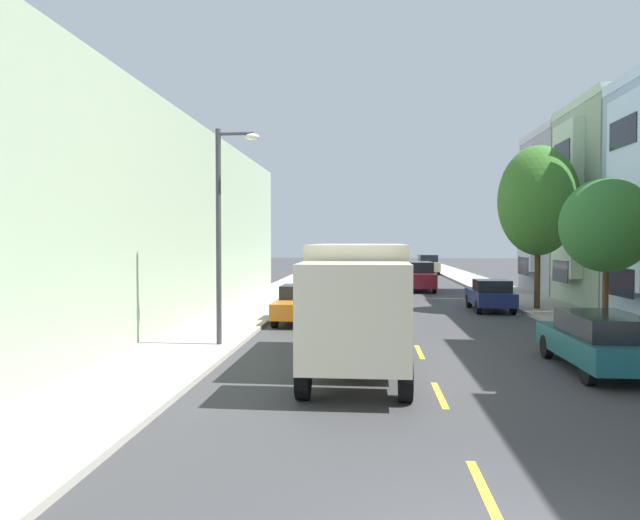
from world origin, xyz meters
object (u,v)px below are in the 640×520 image
object	(u,v)px
street_tree_second	(606,225)
parked_pickup_silver	(336,268)
moving_burgundy_sedan	(418,276)
parked_hatchback_orange	(299,304)
parked_wagon_teal	(600,340)
delivery_box_truck	(358,297)
parked_hatchback_navy	(490,295)
street_tree_third	(538,201)
street_lamp	(224,220)
parked_suv_champagne	(428,264)

from	to	relation	value
street_tree_second	parked_pickup_silver	size ratio (longest dim) A/B	0.99
street_tree_second	moving_burgundy_sedan	xyz separation A→B (m)	(-4.60, 19.15, -2.85)
parked_hatchback_orange	parked_wagon_teal	world-z (taller)	same
delivery_box_truck	parked_pickup_silver	xyz separation A→B (m)	(-2.65, 39.24, -1.03)
delivery_box_truck	parked_hatchback_navy	world-z (taller)	delivery_box_truck
street_tree_third	street_tree_second	bearing A→B (deg)	-90.00
street_lamp	delivery_box_truck	xyz separation A→B (m)	(4.15, -2.46, -2.11)
street_tree_third	moving_burgundy_sedan	bearing A→B (deg)	112.60
parked_hatchback_orange	parked_pickup_silver	size ratio (longest dim) A/B	0.76
parked_wagon_teal	moving_burgundy_sedan	xyz separation A→B (m)	(-2.52, 24.26, 0.18)
parked_wagon_teal	parked_pickup_silver	distance (m)	40.18
moving_burgundy_sedan	street_tree_third	bearing A→B (deg)	-67.40
street_tree_second	parked_hatchback_orange	world-z (taller)	street_tree_second
street_tree_second	parked_wagon_teal	distance (m)	6.30
street_lamp	parked_hatchback_navy	size ratio (longest dim) A/B	1.64
parked_suv_champagne	parked_hatchback_orange	bearing A→B (deg)	-103.57
moving_burgundy_sedan	parked_hatchback_orange	bearing A→B (deg)	-111.04
street_tree_second	parked_hatchback_orange	size ratio (longest dim) A/B	1.31
street_tree_second	street_tree_third	size ratio (longest dim) A/B	0.69
street_tree_second	moving_burgundy_sedan	distance (m)	19.90
street_lamp	delivery_box_truck	size ratio (longest dim) A/B	0.84
parked_suv_champagne	moving_burgundy_sedan	xyz separation A→B (m)	(-2.58, -20.11, 0.00)
parked_hatchback_navy	street_lamp	bearing A→B (deg)	-133.48
parked_hatchback_orange	parked_wagon_teal	bearing A→B (deg)	-44.32
parked_suv_champagne	parked_hatchback_navy	distance (m)	31.22
parked_suv_champagne	parked_pickup_silver	world-z (taller)	parked_suv_champagne
moving_burgundy_sedan	street_tree_second	bearing A→B (deg)	-76.49
parked_wagon_teal	parked_hatchback_navy	distance (m)	13.16
street_tree_third	parked_hatchback_orange	size ratio (longest dim) A/B	1.90
moving_burgundy_sedan	parked_wagon_teal	bearing A→B (deg)	-84.07
street_tree_third	street_lamp	distance (m)	16.44
street_tree_second	street_tree_third	world-z (taller)	street_tree_third
parked_suv_champagne	parked_wagon_teal	bearing A→B (deg)	-90.08
parked_hatchback_orange	parked_hatchback_navy	bearing A→B (deg)	29.08
parked_wagon_teal	street_tree_second	bearing A→B (deg)	67.87
street_tree_second	street_lamp	distance (m)	12.63
delivery_box_truck	street_tree_third	bearing A→B (deg)	58.25
street_tree_third	parked_hatchback_navy	bearing A→B (deg)	-178.66
parked_wagon_teal	parked_hatchback_navy	xyz separation A→B (m)	(-0.08, 13.16, -0.05)
street_tree_second	street_lamp	size ratio (longest dim) A/B	0.80
delivery_box_truck	parked_hatchback_navy	distance (m)	14.56
street_tree_second	parked_suv_champagne	distance (m)	39.42
street_tree_third	moving_burgundy_sedan	world-z (taller)	street_tree_third
delivery_box_truck	parked_suv_champagne	size ratio (longest dim) A/B	1.62
parked_suv_champagne	moving_burgundy_sedan	distance (m)	20.28
delivery_box_truck	street_tree_second	bearing A→B (deg)	32.15
parked_hatchback_navy	parked_pickup_silver	world-z (taller)	parked_pickup_silver
parked_hatchback_navy	street_tree_second	bearing A→B (deg)	-74.96
parked_pickup_silver	moving_burgundy_sedan	xyz separation A→B (m)	(6.25, -14.94, 0.16)
street_tree_second	parked_wagon_teal	bearing A→B (deg)	-112.13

